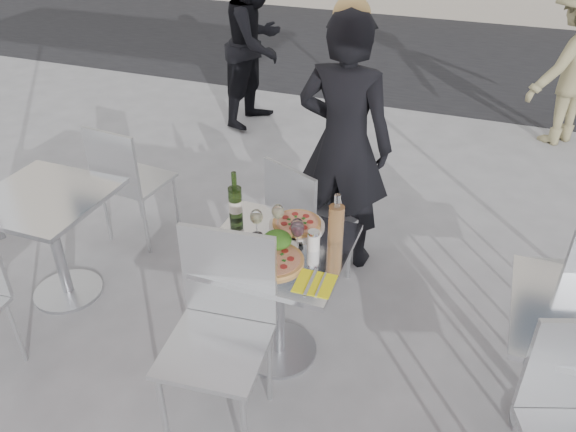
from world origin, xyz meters
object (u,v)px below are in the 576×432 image
(main_table, at_px, (278,279))
(side_table_left, at_px, (51,225))
(salad_plate, at_px, (277,241))
(napkin_right, at_px, (315,283))
(side_chair_lfar, at_px, (126,176))
(wineglass_red_b, at_px, (297,227))
(chair_near, at_px, (222,319))
(wineglass_white_a, at_px, (256,218))
(pizza_far, at_px, (297,224))
(wine_bottle, at_px, (235,202))
(sugar_shaker, at_px, (313,240))
(napkin_left, at_px, (213,257))
(carafe, at_px, (336,224))
(pedestrian_a, at_px, (256,44))
(wineglass_red_a, at_px, (298,230))
(woman_diner, at_px, (344,145))
(chair_far, at_px, (302,216))
(pizza_near, at_px, (274,260))
(wineglass_white_b, at_px, (278,213))
(pedestrian_b, at_px, (572,65))

(main_table, relative_size, side_table_left, 1.00)
(salad_plate, height_order, napkin_right, salad_plate)
(side_chair_lfar, distance_m, wineglass_red_b, 1.65)
(chair_near, relative_size, wineglass_white_a, 6.53)
(chair_near, distance_m, pizza_far, 0.69)
(wineglass_red_b, bearing_deg, wine_bottle, 165.17)
(side_table_left, height_order, napkin_right, napkin_right)
(side_chair_lfar, relative_size, salad_plate, 4.23)
(main_table, distance_m, pizza_far, 0.31)
(pizza_far, distance_m, wineglass_white_a, 0.25)
(sugar_shaker, distance_m, napkin_left, 0.51)
(wineglass_white_a, bearing_deg, carafe, 10.47)
(pedestrian_a, distance_m, wineglass_red_a, 3.46)
(woman_diner, distance_m, salad_plate, 1.05)
(pedestrian_a, height_order, napkin_right, pedestrian_a)
(side_table_left, relative_size, chair_far, 0.81)
(pizza_near, height_order, salad_plate, salad_plate)
(salad_plate, xyz_separation_m, sugar_shaker, (0.18, 0.05, 0.02))
(main_table, relative_size, carafe, 2.59)
(pedestrian_a, xyz_separation_m, sugar_shaker, (1.64, -3.07, -0.04))
(chair_near, distance_m, pizza_near, 0.38)
(pedestrian_a, relative_size, wine_bottle, 5.69)
(chair_near, bearing_deg, pedestrian_a, 104.76)
(chair_far, xyz_separation_m, carafe, (0.35, -0.49, 0.32))
(wine_bottle, bearing_deg, woman_diner, 67.64)
(chair_far, distance_m, salad_plate, 0.68)
(chair_far, height_order, wineglass_red_b, chair_far)
(pedestrian_a, distance_m, wineglass_white_b, 3.28)
(woman_diner, bearing_deg, chair_far, 75.24)
(woman_diner, relative_size, pizza_far, 5.74)
(woman_diner, relative_size, pedestrian_b, 1.13)
(chair_near, xyz_separation_m, wine_bottle, (-0.20, 0.61, 0.26))
(wineglass_red_b, bearing_deg, wineglass_white_a, 178.31)
(chair_near, distance_m, wine_bottle, 0.69)
(wineglass_red_a, bearing_deg, main_table, -163.43)
(woman_diner, height_order, napkin_right, woman_diner)
(side_chair_lfar, distance_m, wineglass_white_b, 1.49)
(salad_plate, xyz_separation_m, wineglass_red_b, (0.09, 0.06, 0.07))
(chair_near, bearing_deg, carafe, 51.52)
(napkin_right, bearing_deg, salad_plate, 139.73)
(wineglass_red_a, xyz_separation_m, wineglass_red_b, (-0.01, 0.03, 0.00))
(wineglass_white_b, bearing_deg, pizza_far, 38.52)
(pedestrian_b, height_order, wineglass_red_b, pedestrian_b)
(pedestrian_b, height_order, wineglass_white_a, pedestrian_b)
(main_table, distance_m, wine_bottle, 0.48)
(wineglass_white_a, height_order, wineglass_red_b, same)
(side_table_left, height_order, wineglass_white_a, wineglass_white_a)
(main_table, relative_size, woman_diner, 0.43)
(pedestrian_b, xyz_separation_m, wineglass_red_b, (-1.48, -3.66, 0.09))
(side_chair_lfar, distance_m, carafe, 1.79)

